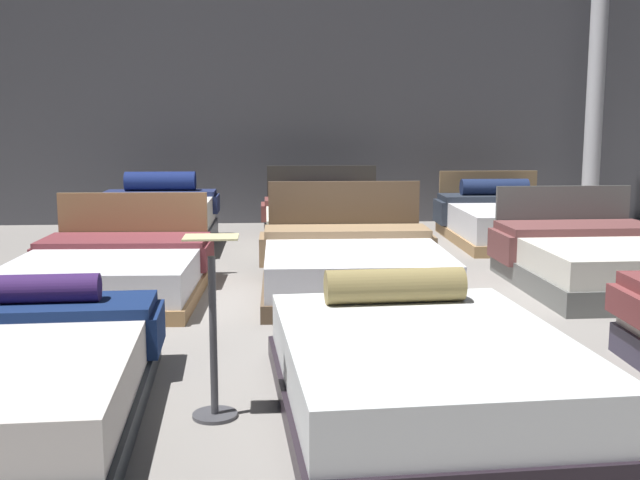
{
  "coord_description": "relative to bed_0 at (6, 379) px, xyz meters",
  "views": [
    {
      "loc": [
        -0.83,
        -6.48,
        1.58
      ],
      "look_at": [
        -0.36,
        0.24,
        0.51
      ],
      "focal_mm": 43.71,
      "sensor_mm": 36.0,
      "label": 1
    }
  ],
  "objects": [
    {
      "name": "ground_plane",
      "position": [
        2.2,
        2.45,
        -0.22
      ],
      "size": [
        18.0,
        18.0,
        0.02
      ],
      "primitive_type": "cube",
      "color": "gray"
    },
    {
      "name": "showroom_back_wall",
      "position": [
        2.2,
        7.6,
        1.54
      ],
      "size": [
        18.0,
        0.06,
        3.5
      ],
      "primitive_type": "cube",
      "color": "#47474C",
      "rests_on": "ground_plane"
    },
    {
      "name": "bed_0",
      "position": [
        0.0,
        0.0,
        0.0
      ],
      "size": [
        1.53,
        2.17,
        0.63
      ],
      "rotation": [
        0.0,
        0.0,
        0.04
      ],
      "color": "#262B31",
      "rests_on": "ground_plane"
    },
    {
      "name": "bed_1",
      "position": [
        2.22,
        0.01,
        0.0
      ],
      "size": [
        1.68,
        2.23,
        0.63
      ],
      "rotation": [
        0.0,
        0.0,
        0.06
      ],
      "color": "black",
      "rests_on": "ground_plane"
    },
    {
      "name": "bed_3",
      "position": [
        0.02,
        2.83,
        0.0
      ],
      "size": [
        1.66,
        2.05,
        0.83
      ],
      "rotation": [
        0.0,
        0.0,
        -0.04
      ],
      "color": "#957048",
      "rests_on": "ground_plane"
    },
    {
      "name": "bed_4",
      "position": [
        2.16,
        2.85,
        0.02
      ],
      "size": [
        1.72,
        2.08,
        0.93
      ],
      "rotation": [
        0.0,
        0.0,
        -0.02
      ],
      "color": "brown",
      "rests_on": "ground_plane"
    },
    {
      "name": "bed_5",
      "position": [
        4.46,
        2.86,
        0.03
      ],
      "size": [
        1.61,
        2.04,
        0.87
      ],
      "rotation": [
        0.0,
        0.0,
        0.02
      ],
      "color": "#585A57",
      "rests_on": "ground_plane"
    },
    {
      "name": "bed_6",
      "position": [
        -0.01,
        5.59,
        0.08
      ],
      "size": [
        1.52,
        2.08,
        0.86
      ],
      "rotation": [
        0.0,
        0.0,
        -0.01
      ],
      "color": "#262A36",
      "rests_on": "ground_plane"
    },
    {
      "name": "bed_7",
      "position": [
        2.15,
        5.64,
        0.03
      ],
      "size": [
        1.67,
        2.12,
        0.91
      ],
      "rotation": [
        0.0,
        0.0,
        0.0
      ],
      "color": "#31312C",
      "rests_on": "ground_plane"
    },
    {
      "name": "bed_8",
      "position": [
        4.45,
        5.59,
        0.04
      ],
      "size": [
        1.55,
        2.19,
        0.83
      ],
      "rotation": [
        0.0,
        0.0,
        -0.01
      ],
      "color": "#97744B",
      "rests_on": "ground_plane"
    },
    {
      "name": "price_sign",
      "position": [
        1.09,
        -0.07,
        0.16
      ],
      "size": [
        0.28,
        0.24,
        0.97
      ],
      "color": "#3F3F44",
      "rests_on": "ground_plane"
    },
    {
      "name": "support_pillar",
      "position": [
        6.14,
        7.07,
        1.54
      ],
      "size": [
        0.24,
        0.24,
        3.5
      ],
      "primitive_type": "cylinder",
      "color": "silver",
      "rests_on": "ground_plane"
    }
  ]
}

